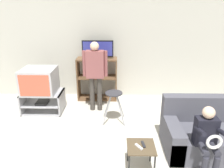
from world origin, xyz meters
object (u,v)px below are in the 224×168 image
Objects in this scene: television_main at (39,81)px; couch at (214,134)px; television_flat at (98,50)px; remote_control_black at (143,144)px; snack_table at (141,149)px; tv_stand at (43,102)px; person_seated_child at (207,136)px; person_standing_adult at (95,70)px; remote_control_white at (139,147)px; media_shelf at (97,78)px; folding_stool at (114,98)px.

television_main is 0.44× the size of couch.
remote_control_black is at bearing -71.49° from television_flat.
television_flat is 2.74m from remote_control_black.
television_main is at bearing 137.99° from snack_table.
person_seated_child reaches higher than tv_stand.
remote_control_white is at bearing -68.11° from person_standing_adult.
media_shelf is 1.64× the size of folding_stool.
folding_stool is 4.41× the size of remote_control_black.
television_flat is 2.78m from remote_control_white.
media_shelf is at bearing 135.96° from couch.
snack_table is 0.08m from remote_control_black.
person_seated_child is (2.87, -1.79, 0.34)m from tv_stand.
tv_stand is at bearing 131.38° from remote_control_black.
television_flat is 0.76× the size of person_seated_child.
person_standing_adult is (0.02, -0.62, 0.40)m from media_shelf.
television_flat is 0.48× the size of person_standing_adult.
snack_table is at bearing -157.34° from couch.
person_standing_adult is at bearing 4.21° from television_main.
television_main reaches higher than remote_control_white.
television_main reaches higher than folding_stool.
media_shelf is 3.04m from person_seated_child.
couch is at bearing -21.64° from television_main.
remote_control_black is at bearing -41.07° from television_main.
media_shelf is at bearing 124.61° from person_seated_child.
television_flat is (1.21, 0.71, 0.52)m from television_main.
folding_stool is at bearing 133.56° from person_seated_child.
folding_stool is at bearing 70.66° from remote_control_white.
folding_stool is 1.87m from couch.
person_seated_child is (1.30, -1.37, 0.06)m from folding_stool.
television_flat reaches higher than folding_stool.
television_flat reaches higher than remote_control_black.
snack_table is 2.75× the size of remote_control_black.
remote_control_white is 0.09× the size of person_standing_adult.
folding_stool is 1.89m from person_seated_child.
remote_control_white is at bearing -141.84° from snack_table.
television_flat is 1.40m from folding_stool.
remote_control_white is 1.39m from couch.
television_flat is (1.18, 0.71, 1.02)m from tv_stand.
television_main is at bearing 165.26° from folding_stool.
folding_stool is 0.77m from person_standing_adult.
television_flat reaches higher than remote_control_white.
person_seated_child reaches higher than remote_control_white.
television_flat is 3.09m from person_seated_child.
snack_table is at bearing 4.27° from remote_control_white.
television_flat is at bearing 72.83° from remote_control_white.
snack_table is 0.93m from person_seated_child.
couch is (1.21, 0.49, -0.13)m from remote_control_black.
tv_stand is 1.37m from person_standing_adult.
snack_table is (0.40, -1.38, -0.17)m from folding_stool.
television_main is at bearing 131.77° from remote_control_black.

